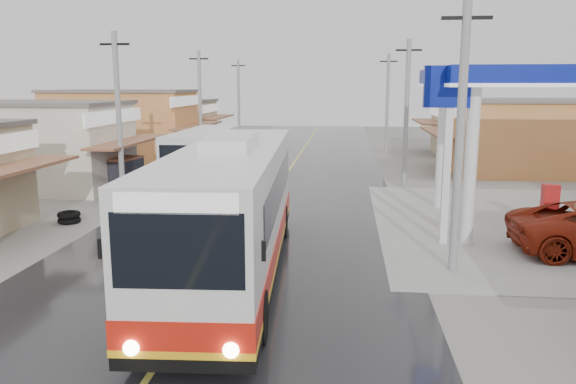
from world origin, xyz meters
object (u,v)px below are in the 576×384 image
(coach_bus, at_px, (233,209))
(cyclist, at_px, (205,182))
(second_bus, at_px, (204,155))
(tyre_stack, at_px, (69,217))
(tricycle_near, at_px, (123,172))

(coach_bus, height_order, cyclist, coach_bus)
(second_bus, bearing_deg, tyre_stack, -107.80)
(tricycle_near, relative_size, tyre_stack, 2.72)
(coach_bus, height_order, tyre_stack, coach_bus)
(second_bus, xyz_separation_m, cyclist, (0.78, -3.00, -1.00))
(second_bus, relative_size, cyclist, 4.83)
(tricycle_near, bearing_deg, second_bus, 43.07)
(tyre_stack, bearing_deg, tricycle_near, 94.70)
(cyclist, height_order, tricycle_near, cyclist)
(coach_bus, relative_size, tyre_stack, 14.39)
(coach_bus, bearing_deg, cyclist, 104.98)
(tyre_stack, bearing_deg, coach_bus, -34.39)
(second_bus, relative_size, tricycle_near, 3.60)
(tyre_stack, bearing_deg, second_bus, 72.05)
(coach_bus, height_order, second_bus, coach_bus)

